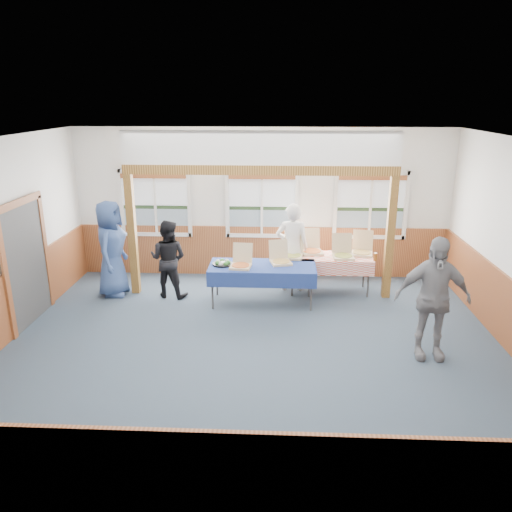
% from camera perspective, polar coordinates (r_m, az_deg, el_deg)
% --- Properties ---
extents(floor, '(8.00, 8.00, 0.00)m').
position_cam_1_polar(floor, '(7.97, -0.31, -10.62)').
color(floor, '#2B3846').
rests_on(floor, ground).
extents(ceiling, '(8.00, 8.00, 0.00)m').
position_cam_1_polar(ceiling, '(7.04, -0.35, 12.97)').
color(ceiling, white).
rests_on(ceiling, wall_back).
extents(wall_back, '(8.00, 0.00, 8.00)m').
position_cam_1_polar(wall_back, '(10.73, 0.68, 5.99)').
color(wall_back, silver).
rests_on(wall_back, floor).
extents(wall_front, '(8.00, 0.00, 8.00)m').
position_cam_1_polar(wall_front, '(4.15, -3.00, -14.09)').
color(wall_front, silver).
rests_on(wall_front, floor).
extents(wainscot_back, '(7.98, 0.05, 1.10)m').
position_cam_1_polar(wainscot_back, '(10.97, 0.66, 0.59)').
color(wainscot_back, brown).
rests_on(wainscot_back, floor).
extents(wainscot_front, '(7.98, 0.05, 1.10)m').
position_cam_1_polar(wainscot_front, '(4.80, -2.75, -24.64)').
color(wainscot_front, brown).
rests_on(wainscot_front, floor).
extents(wainscot_left, '(0.05, 6.98, 1.10)m').
position_cam_1_polar(wainscot_left, '(8.86, -27.08, -5.74)').
color(wainscot_left, brown).
rests_on(wainscot_left, floor).
extents(cased_opening, '(0.06, 1.30, 2.10)m').
position_cam_1_polar(cased_opening, '(9.42, -24.81, -0.83)').
color(cased_opening, '#393939').
rests_on(cased_opening, wall_left).
extents(window_left, '(1.56, 0.10, 1.46)m').
position_cam_1_polar(window_left, '(11.00, -11.46, 6.35)').
color(window_left, silver).
rests_on(window_left, wall_back).
extents(window_mid, '(1.56, 0.10, 1.46)m').
position_cam_1_polar(window_mid, '(10.68, 0.67, 6.36)').
color(window_mid, silver).
rests_on(window_mid, wall_back).
extents(window_right, '(1.56, 0.10, 1.46)m').
position_cam_1_polar(window_right, '(10.84, 12.99, 6.08)').
color(window_right, silver).
rests_on(window_right, wall_back).
extents(post_left, '(0.15, 0.15, 2.40)m').
position_cam_1_polar(post_left, '(10.08, -13.96, 2.34)').
color(post_left, '#583613').
rests_on(post_left, floor).
extents(post_right, '(0.15, 0.15, 2.40)m').
position_cam_1_polar(post_right, '(9.89, 15.06, 1.96)').
color(post_right, '#583613').
rests_on(post_right, floor).
extents(cross_beam, '(5.15, 0.18, 0.18)m').
position_cam_1_polar(cross_beam, '(9.40, 0.43, 9.82)').
color(cross_beam, '#583613').
rests_on(cross_beam, post_left).
extents(table_left, '(2.10, 1.14, 0.76)m').
position_cam_1_polar(table_left, '(9.41, 0.73, -1.38)').
color(table_left, '#393939').
rests_on(table_left, floor).
extents(table_right, '(1.76, 0.99, 0.76)m').
position_cam_1_polar(table_right, '(10.07, 8.41, -0.33)').
color(table_right, '#393939').
rests_on(table_right, floor).
extents(pizza_box_a, '(0.42, 0.49, 0.41)m').
position_cam_1_polar(pizza_box_a, '(9.29, -1.73, -0.88)').
color(pizza_box_a, '#C4B583').
rests_on(pizza_box_a, table_left).
extents(pizza_box_b, '(0.47, 0.53, 0.40)m').
position_cam_1_polar(pizza_box_b, '(9.52, 2.82, -0.43)').
color(pizza_box_b, '#C4B583').
rests_on(pizza_box_b, table_left).
extents(pizza_box_c, '(0.45, 0.52, 0.42)m').
position_cam_1_polar(pizza_box_c, '(9.89, 4.21, 0.26)').
color(pizza_box_c, '#C4B583').
rests_on(pizza_box_c, table_right).
extents(pizza_box_d, '(0.48, 0.56, 0.45)m').
position_cam_1_polar(pizza_box_d, '(10.19, 6.35, 0.74)').
color(pizza_box_d, '#C4B583').
rests_on(pizza_box_d, table_right).
extents(pizza_box_e, '(0.41, 0.50, 0.43)m').
position_cam_1_polar(pizza_box_e, '(9.99, 9.91, 0.22)').
color(pizza_box_e, '#C4B583').
rests_on(pizza_box_e, table_right).
extents(pizza_box_f, '(0.48, 0.56, 0.44)m').
position_cam_1_polar(pizza_box_f, '(10.26, 12.03, 0.56)').
color(pizza_box_f, '#C4B583').
rests_on(pizza_box_f, table_right).
extents(veggie_tray, '(0.39, 0.39, 0.09)m').
position_cam_1_polar(veggie_tray, '(9.43, -3.82, -0.82)').
color(veggie_tray, black).
rests_on(veggie_tray, table_left).
extents(drink_glass, '(0.07, 0.07, 0.15)m').
position_cam_1_polar(drink_glass, '(9.92, 13.47, -0.08)').
color(drink_glass, brown).
rests_on(drink_glass, table_right).
extents(woman_white, '(0.66, 0.44, 1.80)m').
position_cam_1_polar(woman_white, '(10.04, 4.15, 0.98)').
color(woman_white, silver).
rests_on(woman_white, floor).
extents(woman_black, '(0.86, 0.73, 1.54)m').
position_cam_1_polar(woman_black, '(9.88, -10.00, -0.31)').
color(woman_black, black).
rests_on(woman_black, floor).
extents(man_blue, '(0.63, 0.95, 1.90)m').
position_cam_1_polar(man_blue, '(10.17, -16.22, 0.83)').
color(man_blue, '#334C80').
rests_on(man_blue, floor).
extents(person_grey, '(1.12, 0.48, 1.89)m').
position_cam_1_polar(person_grey, '(7.83, 19.51, -4.59)').
color(person_grey, gray).
rests_on(person_grey, floor).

